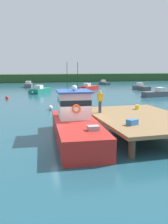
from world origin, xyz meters
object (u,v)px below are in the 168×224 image
mooring_buoy_channel_marker (50,108)px  moored_boat_far_left (88,88)px  bait_bucket (137,107)px  moored_boat_outer_mooring (29,85)px  moored_boat_off_the_point (158,93)px  moored_boat_far_right (141,87)px  moored_boat_near_channel (40,90)px  mooring_buoy_outer (7,97)px  deckhand_by_the_boat (100,101)px  main_fishing_boat (75,123)px  moored_boat_mid_harbor (104,83)px  crate_stack_near_edge (132,122)px

mooring_buoy_channel_marker → moored_boat_far_left: bearing=64.1°
bait_bucket → moored_boat_outer_mooring: size_ratio=0.06×
mooring_buoy_channel_marker → moored_boat_off_the_point: bearing=23.6°
moored_boat_outer_mooring → moored_boat_far_left: 15.31m
mooring_buoy_channel_marker → moored_boat_far_right: bearing=42.5°
bait_bucket → moored_boat_near_channel: 26.13m
moored_boat_far_right → mooring_buoy_outer: moored_boat_far_right is taller
moored_boat_far_left → moored_boat_near_channel: bearing=-160.2°
bait_bucket → moored_boat_off_the_point: bearing=53.8°
deckhand_by_the_boat → mooring_buoy_channel_marker: (-2.52, 8.97, -1.82)m
main_fishing_boat → moored_boat_far_left: 33.10m
main_fishing_boat → moored_boat_outer_mooring: (-1.34, 42.07, -0.52)m
bait_bucket → mooring_buoy_channel_marker: size_ratio=0.71×
main_fishing_boat → mooring_buoy_outer: bearing=103.6°
moored_boat_outer_mooring → moored_boat_off_the_point: 30.00m
moored_boat_mid_harbor → deckhand_by_the_boat: bearing=-109.9°
main_fishing_boat → moored_boat_off_the_point: size_ratio=1.77×
mooring_buoy_outer → mooring_buoy_channel_marker: mooring_buoy_outer is taller
moored_boat_far_right → mooring_buoy_channel_marker: bearing=-137.5°
crate_stack_near_edge → moored_boat_outer_mooring: (-4.20, 44.22, -0.88)m
moored_boat_near_channel → mooring_buoy_channel_marker: bearing=-91.1°
moored_boat_off_the_point → moored_boat_far_right: size_ratio=1.01×
crate_stack_near_edge → moored_boat_near_channel: size_ratio=0.11×
bait_bucket → deckhand_by_the_boat: 3.44m
moored_boat_far_left → moored_boat_far_right: size_ratio=0.91×
mooring_buoy_channel_marker → moored_boat_mid_harbor: bearing=62.2°
mooring_buoy_channel_marker → deckhand_by_the_boat: bearing=-74.3°
crate_stack_near_edge → deckhand_by_the_boat: size_ratio=0.37×
deckhand_by_the_boat → mooring_buoy_outer: deckhand_by_the_boat is taller
bait_bucket → crate_stack_near_edge: bearing=-120.1°
crate_stack_near_edge → moored_boat_far_left: crate_stack_near_edge is taller
deckhand_by_the_boat → moored_boat_far_right: (18.07, 27.82, -1.58)m
moored_boat_near_channel → moored_boat_off_the_point: 19.69m
deckhand_by_the_boat → moored_boat_far_left: size_ratio=0.32×
moored_boat_far_left → moored_boat_far_right: 10.69m
deckhand_by_the_boat → moored_boat_off_the_point: deckhand_by_the_boat is taller
moored_boat_near_channel → moored_boat_outer_mooring: (-1.44, 13.97, -0.01)m
deckhand_by_the_boat → mooring_buoy_outer: 20.72m
moored_boat_off_the_point → moored_boat_far_left: 15.02m
moored_boat_outer_mooring → mooring_buoy_outer: bearing=-100.3°
deckhand_by_the_boat → moored_boat_far_left: deckhand_by_the_boat is taller
crate_stack_near_edge → bait_bucket: (2.73, 4.72, 0.01)m
moored_boat_near_channel → moored_boat_far_right: bearing=4.7°
moored_boat_far_right → mooring_buoy_channel_marker: (-20.60, -18.85, -0.24)m
mooring_buoy_outer → moored_boat_mid_harbor: bearing=46.5°
moored_boat_mid_harbor → mooring_buoy_channel_marker: moored_boat_mid_harbor is taller
bait_bucket → moored_boat_far_right: bait_bucket is taller
mooring_buoy_outer → moored_boat_outer_mooring: bearing=79.7°
bait_bucket → mooring_buoy_outer: size_ratio=0.70×
bait_bucket → moored_boat_far_left: bait_bucket is taller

